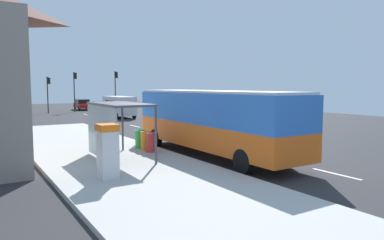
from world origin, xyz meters
TOP-DOWN VIEW (x-y plane):
  - ground_plane at (0.00, 14.00)m, footprint 56.00×92.00m
  - sidewalk_platform at (-6.40, 2.00)m, footprint 6.20×30.00m
  - lane_stripe_seg_0 at (0.25, -6.00)m, footprint 0.16×2.20m
  - lane_stripe_seg_1 at (0.25, -1.00)m, footprint 0.16×2.20m
  - lane_stripe_seg_2 at (0.25, 4.00)m, footprint 0.16×2.20m
  - lane_stripe_seg_3 at (0.25, 9.00)m, footprint 0.16×2.20m
  - lane_stripe_seg_4 at (0.25, 14.00)m, footprint 0.16×2.20m
  - lane_stripe_seg_5 at (0.25, 19.00)m, footprint 0.16×2.20m
  - lane_stripe_seg_6 at (0.25, 24.00)m, footprint 0.16×2.20m
  - lane_stripe_seg_7 at (0.25, 29.00)m, footprint 0.16×2.20m
  - bus at (-1.71, -0.33)m, footprint 2.58×11.02m
  - white_van at (2.20, 22.83)m, footprint 2.05×5.21m
  - sedan_near at (2.30, 29.11)m, footprint 1.85×4.40m
  - sedan_far at (2.30, 37.89)m, footprint 2.04×4.49m
  - ticket_machine at (-7.78, -2.66)m, footprint 0.66×0.76m
  - recycling_bin_red at (-4.20, 1.30)m, footprint 0.52×0.52m
  - recycling_bin_orange at (-4.20, 2.00)m, footprint 0.52×0.52m
  - recycling_bin_green at (-4.20, 2.70)m, footprint 0.52×0.52m
  - traffic_light_near_side at (5.49, 32.75)m, footprint 0.49×0.28m
  - traffic_light_far_side at (-3.10, 33.55)m, footprint 0.49×0.28m
  - traffic_light_median at (0.40, 34.35)m, footprint 0.49×0.28m
  - bus_shelter at (-6.41, 0.58)m, footprint 1.80×4.00m

SIDE VIEW (x-z plane):
  - ground_plane at x=0.00m, z-range -0.04..0.00m
  - lane_stripe_seg_0 at x=0.25m, z-range 0.00..0.01m
  - lane_stripe_seg_1 at x=0.25m, z-range 0.00..0.01m
  - lane_stripe_seg_2 at x=0.25m, z-range 0.00..0.01m
  - lane_stripe_seg_3 at x=0.25m, z-range 0.00..0.01m
  - lane_stripe_seg_4 at x=0.25m, z-range 0.00..0.01m
  - lane_stripe_seg_5 at x=0.25m, z-range 0.00..0.01m
  - lane_stripe_seg_6 at x=0.25m, z-range 0.00..0.01m
  - lane_stripe_seg_7 at x=0.25m, z-range 0.00..0.01m
  - sidewalk_platform at x=-6.40m, z-range 0.00..0.18m
  - recycling_bin_red at x=-4.20m, z-range 0.18..1.13m
  - recycling_bin_orange at x=-4.20m, z-range 0.18..1.13m
  - recycling_bin_green at x=-4.20m, z-range 0.18..1.13m
  - sedan_near at x=2.30m, z-range 0.03..1.55m
  - sedan_far at x=2.30m, z-range 0.03..1.55m
  - ticket_machine at x=-7.78m, z-range 0.20..2.14m
  - white_van at x=2.20m, z-range 0.19..2.49m
  - bus at x=-1.71m, z-range 0.24..3.45m
  - bus_shelter at x=-6.41m, z-range 0.85..3.35m
  - traffic_light_far_side at x=-3.10m, z-range 0.78..5.39m
  - traffic_light_median at x=0.40m, z-range 0.85..6.14m
  - traffic_light_near_side at x=5.49m, z-range 0.87..6.31m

